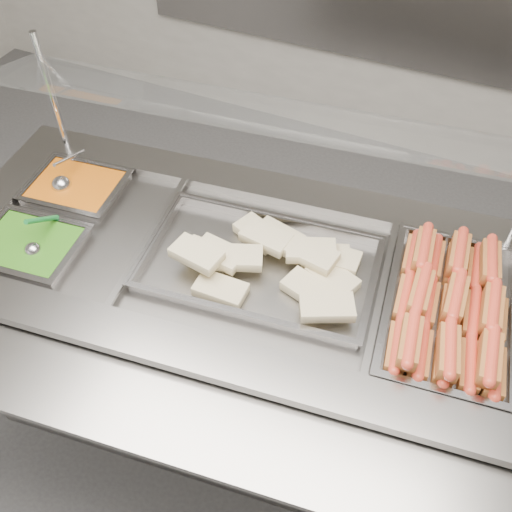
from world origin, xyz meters
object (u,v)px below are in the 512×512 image
at_px(ladle, 62,184).
at_px(pan_wraps, 259,267).
at_px(steam_counter, 243,340).
at_px(pan_hotdogs, 447,316).
at_px(sneeze_guard, 262,115).
at_px(serving_spoon, 35,245).

bearing_deg(ladle, pan_wraps, -3.33).
bearing_deg(steam_counter, pan_hotdogs, 6.61).
xyz_separation_m(sneeze_guard, serving_spoon, (-0.61, -0.47, -0.38)).
xyz_separation_m(sneeze_guard, ladle, (-0.72, -0.18, -0.38)).
distance_m(steam_counter, sneeze_guard, 0.90).
bearing_deg(pan_wraps, ladle, 176.67).
bearing_deg(pan_wraps, serving_spoon, -160.87).
relative_size(steam_counter, pan_hotdogs, 3.35).
relative_size(steam_counter, sneeze_guard, 1.17).
relative_size(pan_hotdogs, ladle, 2.92).
height_order(sneeze_guard, pan_wraps, sneeze_guard).
distance_m(steam_counter, ladle, 0.89).
height_order(steam_counter, ladle, ladle).
xyz_separation_m(pan_wraps, serving_spoon, (-0.70, -0.24, 0.04)).
relative_size(steam_counter, serving_spoon, 11.14).
bearing_deg(pan_wraps, sneeze_guard, 111.96).
relative_size(sneeze_guard, pan_hotdogs, 2.86).
bearing_deg(steam_counter, pan_wraps, 6.61).
xyz_separation_m(pan_hotdogs, ladle, (-1.41, -0.02, 0.05)).
xyz_separation_m(pan_hotdogs, pan_wraps, (-0.60, -0.07, 0.02)).
bearing_deg(pan_hotdogs, ladle, -179.08).
xyz_separation_m(pan_wraps, ladle, (-0.81, 0.05, 0.04)).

